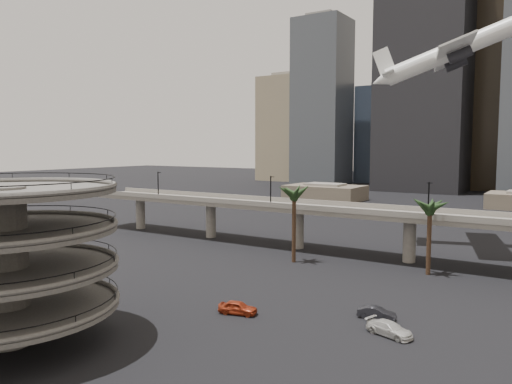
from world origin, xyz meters
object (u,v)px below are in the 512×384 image
Objects in this scene: airborne_jet at (456,50)px; car_b at (377,313)px; parking_ramp at (5,250)px; overpass at (351,216)px; car_a at (238,308)px; car_c at (390,329)px.

airborne_jet is 7.55× the size of car_b.
overpass is at bearing 77.57° from parking_ramp.
airborne_jet is 7.00× the size of car_a.
car_b is (2.24, -49.59, -38.31)m from airborne_jet.
car_b is (29.13, 27.79, -9.11)m from parking_ramp.
parking_ramp is at bearing -123.85° from airborne_jet.
airborne_jet reaches higher than overpass.
car_a is at bearing -87.87° from overpass.
car_a is at bearing 111.64° from car_b.
parking_ramp is 0.17× the size of overpass.
overpass is 24.80× the size of car_c.
car_a is at bearing 116.37° from car_c.
overpass is at bearing 44.35° from car_c.
parking_ramp reaches higher than car_a.
parking_ramp is at bearing 128.36° from car_b.
car_b is 5.18m from car_c.
car_a is at bearing 54.61° from parking_ramp.
overpass is at bearing 22.04° from car_b.
car_a is 0.91× the size of car_c.
car_b is at bearing 43.65° from parking_ramp.
airborne_jet is 6.33× the size of car_c.
airborne_jet is at bearing -2.71° from car_b.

